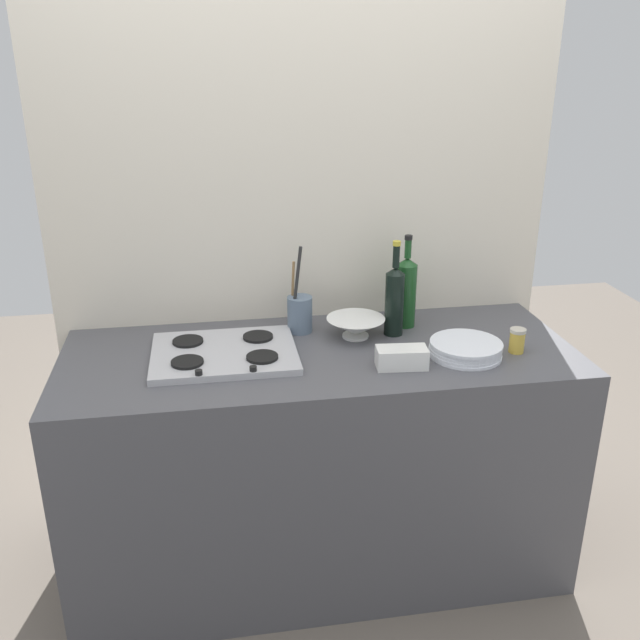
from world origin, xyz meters
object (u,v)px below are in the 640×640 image
object	(u,v)px
plate_stack	(465,349)
wine_bottle_leftmost	(394,299)
mixing_bowl	(356,327)
wine_bottle_mid_left	(406,291)
condiment_jar_front	(517,340)
stovetop_hob	(224,353)
butter_dish	(402,358)
utensil_crock	(300,313)

from	to	relation	value
plate_stack	wine_bottle_leftmost	size ratio (longest dim) A/B	0.71
plate_stack	mixing_bowl	size ratio (longest dim) A/B	1.18
plate_stack	mixing_bowl	world-z (taller)	mixing_bowl
wine_bottle_mid_left	condiment_jar_front	bearing A→B (deg)	-43.83
wine_bottle_mid_left	plate_stack	bearing A→B (deg)	-66.81
wine_bottle_leftmost	mixing_bowl	bearing A→B (deg)	-177.51
wine_bottle_leftmost	wine_bottle_mid_left	size ratio (longest dim) A/B	1.00
stovetop_hob	wine_bottle_leftmost	distance (m)	0.65
plate_stack	wine_bottle_leftmost	distance (m)	0.32
butter_dish	utensil_crock	xyz separation A→B (m)	(-0.29, 0.36, 0.04)
plate_stack	utensil_crock	size ratio (longest dim) A/B	0.77
wine_bottle_leftmost	wine_bottle_mid_left	distance (m)	0.10
stovetop_hob	plate_stack	size ratio (longest dim) A/B	1.95
wine_bottle_leftmost	condiment_jar_front	bearing A→B (deg)	-31.08
wine_bottle_leftmost	mixing_bowl	distance (m)	0.17
mixing_bowl	condiment_jar_front	world-z (taller)	condiment_jar_front
condiment_jar_front	utensil_crock	bearing A→B (deg)	156.56
wine_bottle_mid_left	condiment_jar_front	distance (m)	0.45
butter_dish	utensil_crock	size ratio (longest dim) A/B	0.51
stovetop_hob	utensil_crock	xyz separation A→B (m)	(0.29, 0.18, 0.06)
stovetop_hob	butter_dish	bearing A→B (deg)	-17.25
wine_bottle_mid_left	mixing_bowl	size ratio (longest dim) A/B	1.65
utensil_crock	condiment_jar_front	size ratio (longest dim) A/B	3.78
wine_bottle_leftmost	utensil_crock	world-z (taller)	wine_bottle_leftmost
butter_dish	utensil_crock	bearing A→B (deg)	128.74
mixing_bowl	plate_stack	bearing A→B (deg)	-33.38
wine_bottle_mid_left	condiment_jar_front	world-z (taller)	wine_bottle_mid_left
wine_bottle_leftmost	mixing_bowl	world-z (taller)	wine_bottle_leftmost
mixing_bowl	utensil_crock	size ratio (longest dim) A/B	0.65
condiment_jar_front	plate_stack	bearing A→B (deg)	179.95
utensil_crock	condiment_jar_front	world-z (taller)	utensil_crock
butter_dish	wine_bottle_leftmost	bearing A→B (deg)	80.46
plate_stack	utensil_crock	distance (m)	0.62
stovetop_hob	utensil_crock	distance (m)	0.35
wine_bottle_leftmost	utensil_crock	distance (m)	0.36
wine_bottle_leftmost	wine_bottle_mid_left	xyz separation A→B (m)	(0.06, 0.07, 0.00)
stovetop_hob	mixing_bowl	size ratio (longest dim) A/B	2.30
utensil_crock	condiment_jar_front	distance (m)	0.79
mixing_bowl	butter_dish	xyz separation A→B (m)	(0.10, -0.28, -0.01)
stovetop_hob	butter_dish	distance (m)	0.61
wine_bottle_leftmost	condiment_jar_front	distance (m)	0.46
wine_bottle_leftmost	plate_stack	bearing A→B (deg)	-49.68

